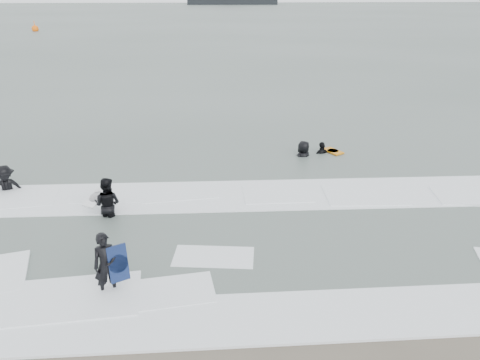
{
  "coord_description": "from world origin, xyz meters",
  "views": [
    {
      "loc": [
        -0.74,
        -9.2,
        7.2
      ],
      "look_at": [
        0.0,
        5.0,
        1.1
      ],
      "focal_mm": 35.0,
      "sensor_mm": 36.0,
      "label": 1
    }
  ],
  "objects_px": {
    "surfer_right_near": "(322,154)",
    "surfer_breaker": "(8,192)",
    "surfer_wading": "(109,215)",
    "buoy": "(35,29)",
    "surfer_centre": "(110,293)",
    "vessel_horizon": "(232,0)",
    "surfer_right_far": "(303,157)"
  },
  "relations": [
    {
      "from": "surfer_right_near",
      "to": "surfer_breaker",
      "type": "bearing_deg",
      "value": -6.37
    },
    {
      "from": "surfer_wading",
      "to": "surfer_breaker",
      "type": "height_order",
      "value": "surfer_breaker"
    },
    {
      "from": "surfer_right_near",
      "to": "buoy",
      "type": "distance_m",
      "value": 64.03
    },
    {
      "from": "surfer_centre",
      "to": "surfer_wading",
      "type": "bearing_deg",
      "value": 78.5
    },
    {
      "from": "surfer_breaker",
      "to": "vessel_horizon",
      "type": "relative_size",
      "value": 0.07
    },
    {
      "from": "surfer_breaker",
      "to": "surfer_right_near",
      "type": "distance_m",
      "value": 12.92
    },
    {
      "from": "surfer_centre",
      "to": "surfer_right_near",
      "type": "relative_size",
      "value": 1.0
    },
    {
      "from": "surfer_breaker",
      "to": "buoy",
      "type": "bearing_deg",
      "value": 89.1
    },
    {
      "from": "buoy",
      "to": "surfer_breaker",
      "type": "bearing_deg",
      "value": -71.93
    },
    {
      "from": "surfer_centre",
      "to": "surfer_breaker",
      "type": "xyz_separation_m",
      "value": [
        -4.98,
        6.28,
        0.0
      ]
    },
    {
      "from": "surfer_right_far",
      "to": "buoy",
      "type": "distance_m",
      "value": 63.88
    },
    {
      "from": "surfer_centre",
      "to": "vessel_horizon",
      "type": "height_order",
      "value": "vessel_horizon"
    },
    {
      "from": "surfer_centre",
      "to": "buoy",
      "type": "relative_size",
      "value": 1.04
    },
    {
      "from": "surfer_right_far",
      "to": "vessel_horizon",
      "type": "bearing_deg",
      "value": -127.36
    },
    {
      "from": "vessel_horizon",
      "to": "surfer_right_near",
      "type": "bearing_deg",
      "value": -90.44
    },
    {
      "from": "surfer_breaker",
      "to": "surfer_wading",
      "type": "bearing_deg",
      "value": -45.44
    },
    {
      "from": "surfer_centre",
      "to": "surfer_wading",
      "type": "distance_m",
      "value": 4.33
    },
    {
      "from": "surfer_right_far",
      "to": "buoy",
      "type": "height_order",
      "value": "buoy"
    },
    {
      "from": "buoy",
      "to": "surfer_wading",
      "type": "bearing_deg",
      "value": -69.08
    },
    {
      "from": "surfer_breaker",
      "to": "surfer_right_near",
      "type": "relative_size",
      "value": 1.12
    },
    {
      "from": "surfer_right_far",
      "to": "buoy",
      "type": "xyz_separation_m",
      "value": [
        -30.82,
        55.95,
        0.42
      ]
    },
    {
      "from": "surfer_right_far",
      "to": "buoy",
      "type": "bearing_deg",
      "value": -97.7
    },
    {
      "from": "surfer_wading",
      "to": "surfer_right_near",
      "type": "distance_m",
      "value": 10.02
    },
    {
      "from": "surfer_breaker",
      "to": "surfer_right_far",
      "type": "bearing_deg",
      "value": -3.57
    },
    {
      "from": "surfer_breaker",
      "to": "buoy",
      "type": "distance_m",
      "value": 62.2
    },
    {
      "from": "buoy",
      "to": "surfer_centre",
      "type": "bearing_deg",
      "value": -69.64
    },
    {
      "from": "buoy",
      "to": "vessel_horizon",
      "type": "bearing_deg",
      "value": 68.03
    },
    {
      "from": "surfer_wading",
      "to": "vessel_horizon",
      "type": "height_order",
      "value": "vessel_horizon"
    },
    {
      "from": "surfer_breaker",
      "to": "surfer_right_far",
      "type": "relative_size",
      "value": 1.02
    },
    {
      "from": "surfer_centre",
      "to": "surfer_breaker",
      "type": "bearing_deg",
      "value": 105.11
    },
    {
      "from": "buoy",
      "to": "vessel_horizon",
      "type": "xyz_separation_m",
      "value": [
        32.78,
        81.24,
        1.0
      ]
    },
    {
      "from": "surfer_right_near",
      "to": "surfer_right_far",
      "type": "xyz_separation_m",
      "value": [
        -0.9,
        -0.34,
        0.0
      ]
    }
  ]
}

